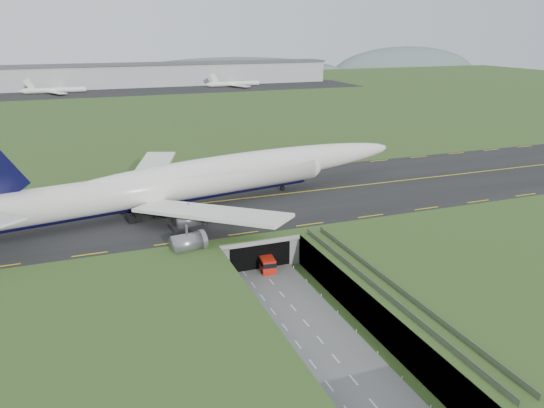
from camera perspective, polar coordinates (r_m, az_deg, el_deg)
name	(u,v)px	position (r m, az deg, el deg)	size (l,w,h in m)	color
ground	(276,288)	(94.54, 0.39, -8.99)	(900.00, 900.00, 0.00)	#375020
airfield_deck	(276,272)	(93.20, 0.39, -7.35)	(800.00, 800.00, 6.00)	gray
trench_road	(292,307)	(88.38, 2.17, -11.01)	(12.00, 75.00, 0.20)	slate
taxiway	(223,201)	(121.27, -5.24, 0.32)	(800.00, 44.00, 0.18)	black
tunnel_portal	(246,237)	(107.51, -2.83, -3.58)	(17.00, 22.30, 6.00)	gray
guideway	(391,299)	(81.65, 12.71, -9.94)	(3.00, 53.00, 7.05)	#A8A8A3
jumbo_jet	(199,180)	(117.26, -7.81, 2.57)	(105.53, 65.13, 21.89)	white
shuttle_tram	(266,262)	(100.82, -0.70, -6.21)	(3.27, 6.99, 2.78)	red
cargo_terminal	(114,75)	(380.10, -16.61, 13.11)	(320.00, 67.00, 15.60)	#B2B2B2
distant_hills	(175,82)	(519.27, -10.44, 12.75)	(700.00, 91.00, 60.00)	slate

